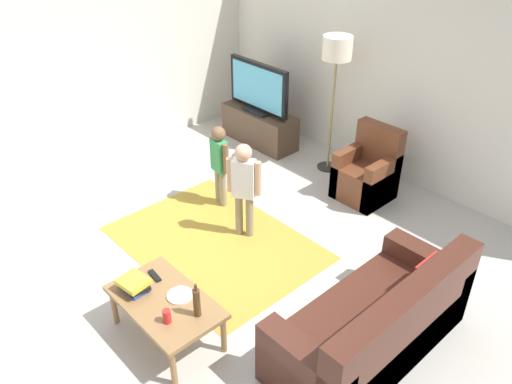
{
  "coord_description": "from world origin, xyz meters",
  "views": [
    {
      "loc": [
        3.28,
        -2.42,
        3.43
      ],
      "look_at": [
        0.0,
        0.6,
        0.65
      ],
      "focal_mm": 36.15,
      "sensor_mm": 36.0,
      "label": 1
    }
  ],
  "objects_px": {
    "tv_stand": "(259,127)",
    "soda_can": "(167,316)",
    "bottle": "(197,302)",
    "tv_remote": "(155,276)",
    "coffee_table": "(165,304)",
    "plate": "(180,295)",
    "couch": "(378,328)",
    "child_center": "(244,183)",
    "floor_lamp": "(337,56)",
    "book_stack": "(134,284)",
    "tv": "(258,88)",
    "armchair": "(368,174)",
    "child_near_tv": "(219,159)"
  },
  "relations": [
    {
      "from": "bottle",
      "to": "soda_can",
      "type": "relative_size",
      "value": 2.67
    },
    {
      "from": "child_center",
      "to": "tv_remote",
      "type": "height_order",
      "value": "child_center"
    },
    {
      "from": "tv_stand",
      "to": "couch",
      "type": "bearing_deg",
      "value": -29.31
    },
    {
      "from": "floor_lamp",
      "to": "book_stack",
      "type": "relative_size",
      "value": 6.47
    },
    {
      "from": "tv",
      "to": "book_stack",
      "type": "relative_size",
      "value": 4.0
    },
    {
      "from": "tv",
      "to": "bottle",
      "type": "relative_size",
      "value": 3.44
    },
    {
      "from": "child_near_tv",
      "to": "tv_remote",
      "type": "height_order",
      "value": "child_near_tv"
    },
    {
      "from": "armchair",
      "to": "floor_lamp",
      "type": "bearing_deg",
      "value": 166.27
    },
    {
      "from": "armchair",
      "to": "couch",
      "type": "bearing_deg",
      "value": -51.27
    },
    {
      "from": "child_center",
      "to": "book_stack",
      "type": "distance_m",
      "value": 1.63
    },
    {
      "from": "tv_stand",
      "to": "tv_remote",
      "type": "relative_size",
      "value": 7.06
    },
    {
      "from": "book_stack",
      "to": "tv_remote",
      "type": "bearing_deg",
      "value": 97.57
    },
    {
      "from": "tv_remote",
      "to": "child_near_tv",
      "type": "bearing_deg",
      "value": 129.21
    },
    {
      "from": "floor_lamp",
      "to": "tv_remote",
      "type": "relative_size",
      "value": 10.47
    },
    {
      "from": "armchair",
      "to": "tv_remote",
      "type": "bearing_deg",
      "value": -91.01
    },
    {
      "from": "floor_lamp",
      "to": "bottle",
      "type": "height_order",
      "value": "floor_lamp"
    },
    {
      "from": "coffee_table",
      "to": "plate",
      "type": "relative_size",
      "value": 4.55
    },
    {
      "from": "tv",
      "to": "armchair",
      "type": "bearing_deg",
      "value": -0.53
    },
    {
      "from": "tv_remote",
      "to": "soda_can",
      "type": "bearing_deg",
      "value": -16.79
    },
    {
      "from": "bottle",
      "to": "tv_remote",
      "type": "relative_size",
      "value": 1.88
    },
    {
      "from": "floor_lamp",
      "to": "tv_stand",
      "type": "bearing_deg",
      "value": -172.78
    },
    {
      "from": "tv_remote",
      "to": "plate",
      "type": "xyz_separation_m",
      "value": [
        0.35,
        0.02,
        -0.0
      ]
    },
    {
      "from": "tv",
      "to": "tv_remote",
      "type": "bearing_deg",
      "value": -57.48
    },
    {
      "from": "book_stack",
      "to": "tv_remote",
      "type": "xyz_separation_m",
      "value": [
        -0.03,
        0.21,
        -0.05
      ]
    },
    {
      "from": "coffee_table",
      "to": "plate",
      "type": "distance_m",
      "value": 0.14
    },
    {
      "from": "tv_stand",
      "to": "soda_can",
      "type": "height_order",
      "value": "soda_can"
    },
    {
      "from": "couch",
      "to": "soda_can",
      "type": "distance_m",
      "value": 1.69
    },
    {
      "from": "couch",
      "to": "floor_lamp",
      "type": "bearing_deg",
      "value": 137.62
    },
    {
      "from": "coffee_table",
      "to": "tv_remote",
      "type": "distance_m",
      "value": 0.32
    },
    {
      "from": "soda_can",
      "to": "tv_stand",
      "type": "bearing_deg",
      "value": 126.86
    },
    {
      "from": "couch",
      "to": "bottle",
      "type": "relative_size",
      "value": 5.62
    },
    {
      "from": "coffee_table",
      "to": "book_stack",
      "type": "bearing_deg",
      "value": -157.27
    },
    {
      "from": "tv",
      "to": "floor_lamp",
      "type": "bearing_deg",
      "value": 8.2
    },
    {
      "from": "soda_can",
      "to": "plate",
      "type": "height_order",
      "value": "soda_can"
    },
    {
      "from": "tv_stand",
      "to": "floor_lamp",
      "type": "height_order",
      "value": "floor_lamp"
    },
    {
      "from": "child_near_tv",
      "to": "plate",
      "type": "xyz_separation_m",
      "value": [
        1.37,
        -1.55,
        -0.18
      ]
    },
    {
      "from": "child_center",
      "to": "bottle",
      "type": "relative_size",
      "value": 3.46
    },
    {
      "from": "tv_stand",
      "to": "armchair",
      "type": "height_order",
      "value": "armchair"
    },
    {
      "from": "armchair",
      "to": "plate",
      "type": "distance_m",
      "value": 3.0
    },
    {
      "from": "book_stack",
      "to": "plate",
      "type": "height_order",
      "value": "book_stack"
    },
    {
      "from": "tv",
      "to": "tv_remote",
      "type": "height_order",
      "value": "tv"
    },
    {
      "from": "armchair",
      "to": "soda_can",
      "type": "distance_m",
      "value": 3.27
    },
    {
      "from": "couch",
      "to": "tv_remote",
      "type": "height_order",
      "value": "couch"
    },
    {
      "from": "coffee_table",
      "to": "soda_can",
      "type": "relative_size",
      "value": 8.33
    },
    {
      "from": "book_stack",
      "to": "armchair",
      "type": "bearing_deg",
      "value": 89.56
    },
    {
      "from": "floor_lamp",
      "to": "soda_can",
      "type": "relative_size",
      "value": 14.83
    },
    {
      "from": "floor_lamp",
      "to": "book_stack",
      "type": "distance_m",
      "value": 3.65
    },
    {
      "from": "tv_remote",
      "to": "tv_stand",
      "type": "bearing_deg",
      "value": 128.49
    },
    {
      "from": "tv_stand",
      "to": "book_stack",
      "type": "relative_size",
      "value": 4.36
    },
    {
      "from": "book_stack",
      "to": "bottle",
      "type": "bearing_deg",
      "value": 19.87
    }
  ]
}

